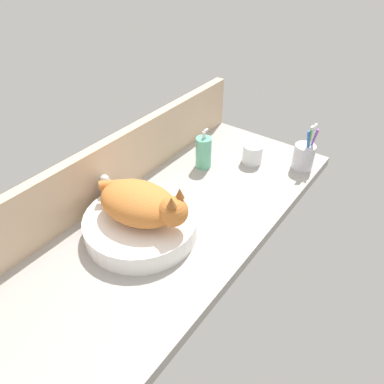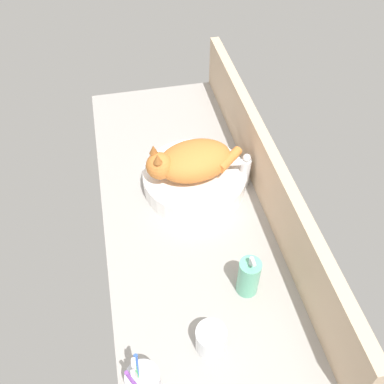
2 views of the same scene
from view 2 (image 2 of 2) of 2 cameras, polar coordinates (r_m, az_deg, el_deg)
name	(u,v)px [view 2 (image 2 of 2)]	position (r cm, az deg, el deg)	size (l,w,h in cm)	color
ground_plane	(187,209)	(143.77, -0.65, -2.28)	(139.36, 55.62, 4.00)	#9E9993
backsplash_panel	(266,171)	(140.27, 9.79, 2.77)	(139.36, 3.60, 21.17)	#CCAD8C
sink_basin	(195,179)	(145.84, 0.34, 1.70)	(34.92, 34.92, 6.53)	white
cat	(191,161)	(139.14, -0.17, 4.14)	(20.33, 32.35, 14.00)	#CC7533
faucet	(242,169)	(144.68, 6.68, 3.10)	(4.34, 11.85, 13.60)	silver
soap_dispenser	(249,277)	(119.54, 7.55, -11.14)	(6.07, 6.07, 15.81)	#60B793
toothbrush_cup	(144,384)	(108.21, -6.48, -24.10)	(7.94, 7.94, 18.72)	silver
water_glass	(211,340)	(113.74, 2.52, -19.12)	(7.82, 7.82, 7.62)	white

